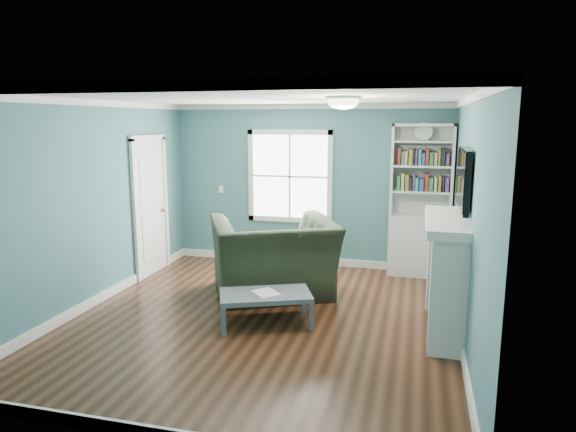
# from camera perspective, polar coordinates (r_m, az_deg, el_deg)

# --- Properties ---
(floor) EXTENTS (5.00, 5.00, 0.00)m
(floor) POSITION_cam_1_polar(r_m,az_deg,el_deg) (6.28, -2.77, -11.34)
(floor) COLOR black
(floor) RESTS_ON ground
(room_walls) EXTENTS (5.00, 5.00, 5.00)m
(room_walls) POSITION_cam_1_polar(r_m,az_deg,el_deg) (5.88, -2.91, 3.12)
(room_walls) COLOR #3C7779
(room_walls) RESTS_ON ground
(trim) EXTENTS (4.50, 5.00, 2.60)m
(trim) POSITION_cam_1_polar(r_m,az_deg,el_deg) (5.93, -2.88, -0.19)
(trim) COLOR white
(trim) RESTS_ON ground
(window) EXTENTS (1.40, 0.06, 1.50)m
(window) POSITION_cam_1_polar(r_m,az_deg,el_deg) (8.35, 0.21, 4.42)
(window) COLOR white
(window) RESTS_ON room_walls
(bookshelf) EXTENTS (0.90, 0.35, 2.31)m
(bookshelf) POSITION_cam_1_polar(r_m,az_deg,el_deg) (7.99, 14.42, -0.00)
(bookshelf) COLOR silver
(bookshelf) RESTS_ON ground
(fireplace) EXTENTS (0.44, 1.58, 1.30)m
(fireplace) POSITION_cam_1_polar(r_m,az_deg,el_deg) (6.02, 17.17, -6.38)
(fireplace) COLOR black
(fireplace) RESTS_ON ground
(tv) EXTENTS (0.06, 1.10, 0.65)m
(tv) POSITION_cam_1_polar(r_m,az_deg,el_deg) (5.81, 18.94, 3.91)
(tv) COLOR black
(tv) RESTS_ON fireplace
(door) EXTENTS (0.12, 0.98, 2.17)m
(door) POSITION_cam_1_polar(r_m,az_deg,el_deg) (8.11, -15.02, 1.19)
(door) COLOR silver
(door) RESTS_ON ground
(ceiling_fixture) EXTENTS (0.38, 0.38, 0.15)m
(ceiling_fixture) POSITION_cam_1_polar(r_m,az_deg,el_deg) (5.73, 6.15, 12.58)
(ceiling_fixture) COLOR white
(ceiling_fixture) RESTS_ON room_walls
(light_switch) EXTENTS (0.08, 0.01, 0.12)m
(light_switch) POSITION_cam_1_polar(r_m,az_deg,el_deg) (8.75, -7.44, 2.97)
(light_switch) COLOR white
(light_switch) RESTS_ON room_walls
(recliner) EXTENTS (1.88, 1.64, 1.39)m
(recliner) POSITION_cam_1_polar(r_m,az_deg,el_deg) (6.93, -1.62, -3.21)
(recliner) COLOR black
(recliner) RESTS_ON ground
(coffee_table) EXTENTS (1.18, 0.92, 0.38)m
(coffee_table) POSITION_cam_1_polar(r_m,az_deg,el_deg) (6.02, -2.52, -8.98)
(coffee_table) COLOR #515761
(coffee_table) RESTS_ON ground
(paper_sheet) EXTENTS (0.39, 0.39, 0.00)m
(paper_sheet) POSITION_cam_1_polar(r_m,az_deg,el_deg) (6.01, -2.48, -8.49)
(paper_sheet) COLOR white
(paper_sheet) RESTS_ON coffee_table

